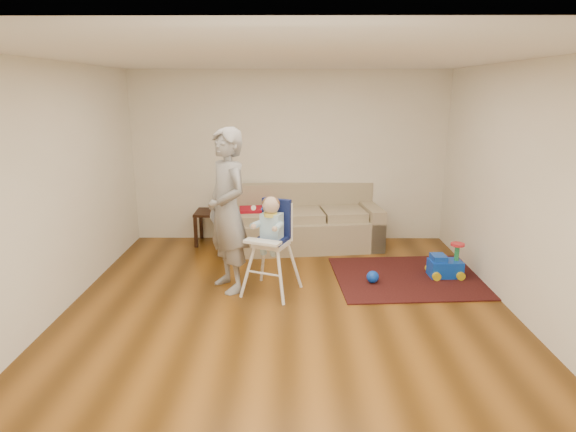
{
  "coord_description": "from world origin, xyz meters",
  "views": [
    {
      "loc": [
        0.04,
        -4.9,
        2.4
      ],
      "look_at": [
        0.0,
        0.4,
        1.0
      ],
      "focal_mm": 30.0,
      "sensor_mm": 36.0,
      "label": 1
    }
  ],
  "objects_px": {
    "toy_ball": "(373,277)",
    "side_table": "(213,227)",
    "sofa": "(301,218)",
    "ride_on_toy": "(446,260)",
    "high_chair": "(271,247)",
    "adult": "(227,211)"
  },
  "relations": [
    {
      "from": "toy_ball",
      "to": "side_table",
      "type": "bearing_deg",
      "value": 143.6
    },
    {
      "from": "sofa",
      "to": "toy_ball",
      "type": "xyz_separation_m",
      "value": [
        0.89,
        -1.49,
        -0.38
      ]
    },
    {
      "from": "sofa",
      "to": "ride_on_toy",
      "type": "distance_m",
      "value": 2.27
    },
    {
      "from": "sofa",
      "to": "toy_ball",
      "type": "bearing_deg",
      "value": -66.47
    },
    {
      "from": "high_chair",
      "to": "ride_on_toy",
      "type": "bearing_deg",
      "value": 34.76
    },
    {
      "from": "side_table",
      "to": "adult",
      "type": "relative_size",
      "value": 0.26
    },
    {
      "from": "ride_on_toy",
      "to": "high_chair",
      "type": "height_order",
      "value": "high_chair"
    },
    {
      "from": "side_table",
      "to": "toy_ball",
      "type": "relative_size",
      "value": 3.36
    },
    {
      "from": "side_table",
      "to": "high_chair",
      "type": "bearing_deg",
      "value": -62.45
    },
    {
      "from": "sofa",
      "to": "side_table",
      "type": "height_order",
      "value": "sofa"
    },
    {
      "from": "high_chair",
      "to": "adult",
      "type": "relative_size",
      "value": 0.61
    },
    {
      "from": "ride_on_toy",
      "to": "toy_ball",
      "type": "xyz_separation_m",
      "value": [
        -0.99,
        -0.23,
        -0.15
      ]
    },
    {
      "from": "side_table",
      "to": "adult",
      "type": "height_order",
      "value": "adult"
    },
    {
      "from": "side_table",
      "to": "ride_on_toy",
      "type": "xyz_separation_m",
      "value": [
        3.28,
        -1.46,
        -0.02
      ]
    },
    {
      "from": "side_table",
      "to": "ride_on_toy",
      "type": "bearing_deg",
      "value": -24.02
    },
    {
      "from": "sofa",
      "to": "adult",
      "type": "relative_size",
      "value": 1.28
    },
    {
      "from": "adult",
      "to": "sofa",
      "type": "bearing_deg",
      "value": 117.97
    },
    {
      "from": "side_table",
      "to": "high_chair",
      "type": "xyz_separation_m",
      "value": [
        1.02,
        -1.96,
        0.32
      ]
    },
    {
      "from": "high_chair",
      "to": "side_table",
      "type": "bearing_deg",
      "value": 139.99
    },
    {
      "from": "toy_ball",
      "to": "high_chair",
      "type": "bearing_deg",
      "value": -168.31
    },
    {
      "from": "sofa",
      "to": "high_chair",
      "type": "bearing_deg",
      "value": -109.58
    },
    {
      "from": "toy_ball",
      "to": "high_chair",
      "type": "xyz_separation_m",
      "value": [
        -1.27,
        -0.26,
        0.48
      ]
    }
  ]
}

